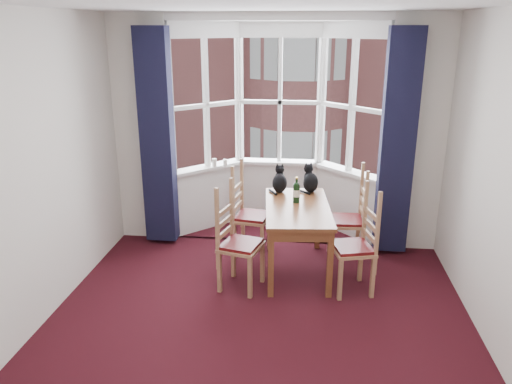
# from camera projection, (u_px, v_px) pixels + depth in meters

# --- Properties ---
(floor) EXTENTS (4.50, 4.50, 0.00)m
(floor) POSITION_uv_depth(u_px,v_px,m) (255.00, 344.00, 4.35)
(floor) COLOR black
(floor) RESTS_ON ground
(ceiling) EXTENTS (4.50, 4.50, 0.00)m
(ceiling) POSITION_uv_depth(u_px,v_px,m) (254.00, 2.00, 3.47)
(ceiling) COLOR white
(ceiling) RESTS_ON floor
(wall_left) EXTENTS (0.00, 4.50, 4.50)m
(wall_left) POSITION_uv_depth(u_px,v_px,m) (15.00, 184.00, 4.12)
(wall_left) COLOR silver
(wall_left) RESTS_ON floor
(wall_back_pier_left) EXTENTS (0.70, 0.12, 2.80)m
(wall_back_pier_left) POSITION_uv_depth(u_px,v_px,m) (143.00, 131.00, 6.21)
(wall_back_pier_left) COLOR silver
(wall_back_pier_left) RESTS_ON floor
(wall_back_pier_right) EXTENTS (0.70, 0.12, 2.80)m
(wall_back_pier_right) POSITION_uv_depth(u_px,v_px,m) (415.00, 137.00, 5.86)
(wall_back_pier_right) COLOR silver
(wall_back_pier_right) RESTS_ON floor
(bay_window) EXTENTS (2.76, 0.94, 2.80)m
(bay_window) POSITION_uv_depth(u_px,v_px,m) (278.00, 126.00, 6.51)
(bay_window) COLOR white
(bay_window) RESTS_ON floor
(curtain_left) EXTENTS (0.38, 0.22, 2.60)m
(curtain_left) POSITION_uv_depth(u_px,v_px,m) (157.00, 138.00, 6.03)
(curtain_left) COLOR black
(curtain_left) RESTS_ON floor
(curtain_right) EXTENTS (0.38, 0.22, 2.60)m
(curtain_right) POSITION_uv_depth(u_px,v_px,m) (397.00, 144.00, 5.73)
(curtain_right) COLOR black
(curtain_right) RESTS_ON floor
(dining_table) EXTENTS (0.81, 1.35, 0.77)m
(dining_table) POSITION_uv_depth(u_px,v_px,m) (297.00, 215.00, 5.49)
(dining_table) COLOR brown
(dining_table) RESTS_ON floor
(chair_left_near) EXTENTS (0.49, 0.51, 0.92)m
(chair_left_near) POSITION_uv_depth(u_px,v_px,m) (233.00, 245.00, 5.20)
(chair_left_near) COLOR #A3754F
(chair_left_near) RESTS_ON floor
(chair_left_far) EXTENTS (0.46, 0.48, 0.92)m
(chair_left_far) POSITION_uv_depth(u_px,v_px,m) (245.00, 217.00, 5.96)
(chair_left_far) COLOR #A3754F
(chair_left_far) RESTS_ON floor
(chair_right_near) EXTENTS (0.49, 0.51, 0.92)m
(chair_right_near) POSITION_uv_depth(u_px,v_px,m) (361.00, 248.00, 5.12)
(chair_right_near) COLOR #A3754F
(chair_right_near) RESTS_ON floor
(chair_right_far) EXTENTS (0.42, 0.44, 0.92)m
(chair_right_far) POSITION_uv_depth(u_px,v_px,m) (354.00, 222.00, 5.81)
(chair_right_far) COLOR #A3754F
(chair_right_far) RESTS_ON floor
(cat_left) EXTENTS (0.19, 0.26, 0.34)m
(cat_left) POSITION_uv_depth(u_px,v_px,m) (280.00, 181.00, 5.90)
(cat_left) COLOR black
(cat_left) RESTS_ON dining_table
(cat_right) EXTENTS (0.26, 0.29, 0.35)m
(cat_right) POSITION_uv_depth(u_px,v_px,m) (310.00, 181.00, 5.91)
(cat_right) COLOR black
(cat_right) RESTS_ON dining_table
(wine_bottle) EXTENTS (0.07, 0.07, 0.29)m
(wine_bottle) POSITION_uv_depth(u_px,v_px,m) (296.00, 191.00, 5.54)
(wine_bottle) COLOR black
(wine_bottle) RESTS_ON dining_table
(candle_tall) EXTENTS (0.06, 0.06, 0.11)m
(candle_tall) POSITION_uv_depth(u_px,v_px,m) (214.00, 163.00, 6.60)
(candle_tall) COLOR white
(candle_tall) RESTS_ON bay_window
(candle_short) EXTENTS (0.06, 0.06, 0.09)m
(candle_short) POSITION_uv_depth(u_px,v_px,m) (225.00, 163.00, 6.62)
(candle_short) COLOR white
(candle_short) RESTS_ON bay_window
(street) EXTENTS (80.00, 80.00, 0.00)m
(street) POSITION_uv_depth(u_px,v_px,m) (304.00, 150.00, 36.66)
(street) COLOR #333335
(street) RESTS_ON ground
(tenement_building) EXTENTS (18.40, 7.80, 15.20)m
(tenement_building) POSITION_uv_depth(u_px,v_px,m) (301.00, 59.00, 17.07)
(tenement_building) COLOR #9E5551
(tenement_building) RESTS_ON street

